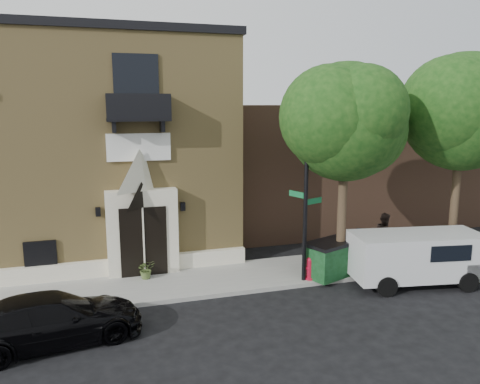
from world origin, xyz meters
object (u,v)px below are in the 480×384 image
object	(u,v)px
cargo_van	(421,256)
street_sign	(305,204)
black_sedan	(52,319)
pedestrian_far	(384,235)
pedestrian_near	(357,248)
dumpster	(332,258)
fire_hydrant	(310,268)

from	to	relation	value
cargo_van	street_sign	size ratio (longest dim) A/B	0.88
black_sedan	street_sign	size ratio (longest dim) A/B	0.86
black_sedan	cargo_van	xyz separation A→B (m)	(12.35, 0.72, 0.37)
cargo_van	pedestrian_far	xyz separation A→B (m)	(0.32, 2.75, 0.01)
cargo_van	pedestrian_near	bearing A→B (deg)	141.10
street_sign	black_sedan	bearing A→B (deg)	172.07
cargo_van	street_sign	distance (m)	4.60
black_sedan	cargo_van	world-z (taller)	cargo_van
pedestrian_near	pedestrian_far	xyz separation A→B (m)	(1.88, 1.02, 0.11)
street_sign	dumpster	bearing A→B (deg)	-15.89
fire_hydrant	dumpster	bearing A→B (deg)	7.65
cargo_van	pedestrian_near	distance (m)	2.33
dumpster	pedestrian_far	xyz separation A→B (m)	(3.15, 1.36, 0.26)
black_sedan	street_sign	world-z (taller)	street_sign
pedestrian_near	pedestrian_far	bearing A→B (deg)	-177.70
black_sedan	cargo_van	distance (m)	12.38
street_sign	pedestrian_near	bearing A→B (deg)	-10.75
street_sign	pedestrian_near	distance (m)	3.17
fire_hydrant	pedestrian_far	bearing A→B (deg)	20.04
fire_hydrant	pedestrian_far	world-z (taller)	pedestrian_far
dumpster	fire_hydrant	bearing A→B (deg)	166.47
cargo_van	pedestrian_far	size ratio (longest dim) A/B	2.64
cargo_van	pedestrian_near	size ratio (longest dim) A/B	2.99
black_sedan	pedestrian_near	xyz separation A→B (m)	(10.79, 2.45, 0.28)
black_sedan	fire_hydrant	world-z (taller)	black_sedan
fire_hydrant	dumpster	size ratio (longest dim) A/B	0.37
fire_hydrant	pedestrian_far	xyz separation A→B (m)	(4.08, 1.49, 0.51)
pedestrian_far	street_sign	bearing A→B (deg)	124.71
cargo_van	pedestrian_far	distance (m)	2.77
street_sign	pedestrian_near	world-z (taller)	street_sign
dumpster	pedestrian_near	size ratio (longest dim) A/B	1.39
street_sign	pedestrian_far	distance (m)	4.94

